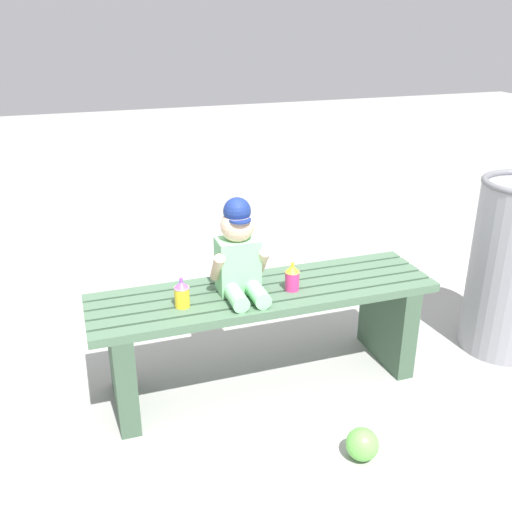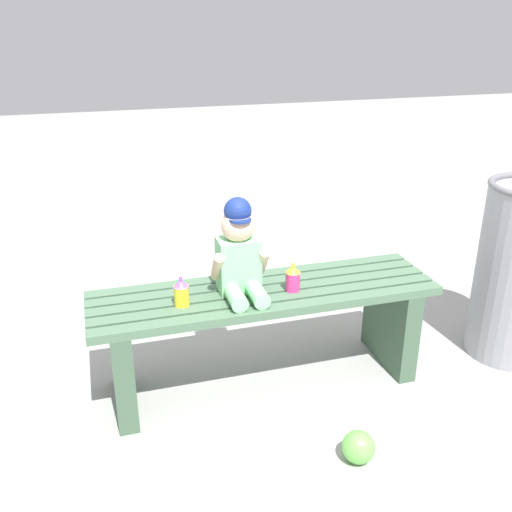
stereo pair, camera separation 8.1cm
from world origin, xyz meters
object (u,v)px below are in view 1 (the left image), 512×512
(child_figure, at_px, (239,253))
(toy_ball, at_px, (362,444))
(park_bench, at_px, (264,322))
(sippy_cup_right, at_px, (292,277))
(sippy_cup_left, at_px, (182,293))

(child_figure, relative_size, toy_ball, 3.28)
(park_bench, distance_m, child_figure, 0.35)
(sippy_cup_right, bearing_deg, park_bench, 159.62)
(park_bench, bearing_deg, toy_ball, -71.96)
(sippy_cup_left, bearing_deg, toy_ball, -44.42)
(sippy_cup_right, bearing_deg, child_figure, 166.91)
(sippy_cup_right, height_order, toy_ball, sippy_cup_right)
(sippy_cup_left, distance_m, sippy_cup_right, 0.47)
(park_bench, relative_size, toy_ball, 11.89)
(park_bench, xyz_separation_m, sippy_cup_right, (0.11, -0.04, 0.22))
(sippy_cup_right, bearing_deg, toy_ball, -81.70)
(child_figure, bearing_deg, park_bench, -5.13)
(sippy_cup_left, bearing_deg, park_bench, 6.47)
(sippy_cup_left, relative_size, toy_ball, 1.00)
(park_bench, bearing_deg, child_figure, 174.87)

